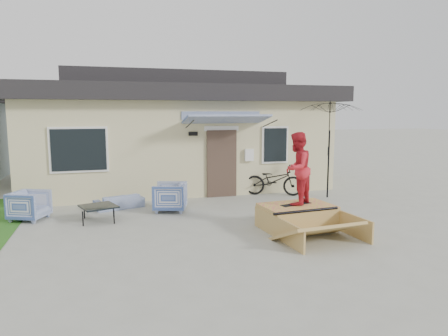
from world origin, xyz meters
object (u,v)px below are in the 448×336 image
object	(u,v)px
armchair_right	(170,195)
bicycle	(274,177)
loveseat	(119,199)
armchair_left	(29,204)
skate_ramp	(297,217)
skateboard	(296,204)
patio_umbrella	(329,142)
skater	(297,167)
coffee_table	(99,213)

from	to	relation	value
armchair_right	bicycle	distance (m)	3.71
loveseat	armchair_left	xyz separation A→B (m)	(-2.17, -0.65, 0.14)
armchair_left	bicycle	xyz separation A→B (m)	(7.00, 1.08, 0.19)
bicycle	skate_ramp	distance (m)	3.71
loveseat	skateboard	distance (m)	4.96
patio_umbrella	skateboard	world-z (taller)	patio_umbrella
patio_umbrella	armchair_right	bearing A→B (deg)	-175.78
armchair_left	skateboard	world-z (taller)	armchair_left
loveseat	patio_umbrella	bearing A→B (deg)	159.44
patio_umbrella	bicycle	bearing A→B (deg)	152.64
loveseat	armchair_left	distance (m)	2.27
loveseat	skater	bearing A→B (deg)	123.99
patio_umbrella	skate_ramp	size ratio (longest dim) A/B	1.11
loveseat	skater	world-z (taller)	skater
coffee_table	skater	distance (m)	4.92
loveseat	armchair_right	bearing A→B (deg)	134.12
armchair_left	skater	world-z (taller)	skater
skate_ramp	skateboard	distance (m)	0.30
coffee_table	skater	size ratio (longest dim) A/B	0.48
coffee_table	skate_ramp	size ratio (longest dim) A/B	0.37
armchair_left	coffee_table	size ratio (longest dim) A/B	1.02
skateboard	bicycle	bearing A→B (deg)	59.62
patio_umbrella	skateboard	distance (m)	3.87
armchair_left	bicycle	bearing A→B (deg)	-57.59
loveseat	bicycle	size ratio (longest dim) A/B	0.72
skateboard	skater	distance (m)	0.86
skateboard	armchair_left	bearing A→B (deg)	142.89
coffee_table	bicycle	world-z (taller)	bicycle
patio_umbrella	skate_ramp	distance (m)	4.00
skater	coffee_table	bearing A→B (deg)	-63.24
loveseat	skate_ramp	distance (m)	4.99
armchair_right	bicycle	world-z (taller)	bicycle
loveseat	patio_umbrella	xyz separation A→B (m)	(6.32, -0.34, 1.49)
armchair_left	patio_umbrella	world-z (taller)	patio_umbrella
armchair_left	coffee_table	world-z (taller)	armchair_left
coffee_table	skate_ramp	world-z (taller)	skate_ramp
armchair_left	skate_ramp	distance (m)	6.55
armchair_left	skater	size ratio (longest dim) A/B	0.49
loveseat	bicycle	bearing A→B (deg)	167.63
patio_umbrella	armchair_left	bearing A→B (deg)	-177.91
coffee_table	armchair_left	bearing A→B (deg)	159.86
armchair_right	coffee_table	world-z (taller)	armchair_right
armchair_left	skate_ramp	bearing A→B (deg)	-88.72
loveseat	skate_ramp	world-z (taller)	skate_ramp
bicycle	skateboard	distance (m)	3.65
coffee_table	armchair_right	bearing A→B (deg)	16.50
armchair_right	patio_umbrella	distance (m)	5.20
armchair_right	armchair_left	bearing A→B (deg)	-73.43
loveseat	skateboard	bearing A→B (deg)	123.99
bicycle	patio_umbrella	world-z (taller)	patio_umbrella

